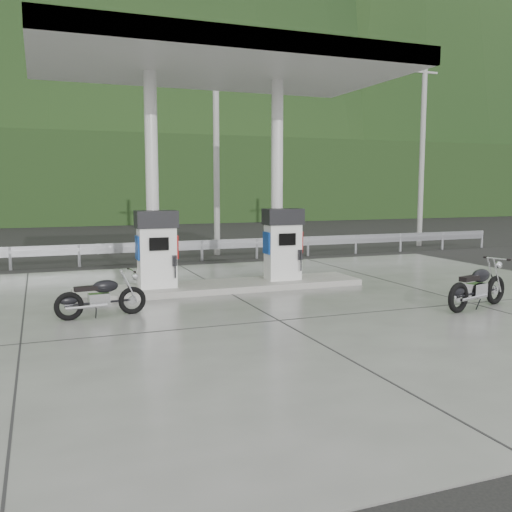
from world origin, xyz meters
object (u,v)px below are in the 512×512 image
object	(u,v)px
gas_pump_left	(157,249)
gas_pump_right	(283,244)
motorcycle_left	(101,297)
motorcycle_right	(478,287)

from	to	relation	value
gas_pump_left	gas_pump_right	bearing A→B (deg)	0.00
gas_pump_left	motorcycle_left	distance (m)	2.58
gas_pump_left	motorcycle_right	world-z (taller)	gas_pump_left
gas_pump_left	motorcycle_right	bearing A→B (deg)	-33.91
gas_pump_right	motorcycle_left	xyz separation A→B (m)	(-4.68, -2.00, -0.66)
gas_pump_left	motorcycle_left	bearing A→B (deg)	-126.46
gas_pump_right	motorcycle_right	bearing A→B (deg)	-55.94
motorcycle_left	motorcycle_right	world-z (taller)	motorcycle_right
gas_pump_left	motorcycle_left	xyz separation A→B (m)	(-1.48, -2.00, -0.66)
motorcycle_left	motorcycle_right	bearing A→B (deg)	-21.15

